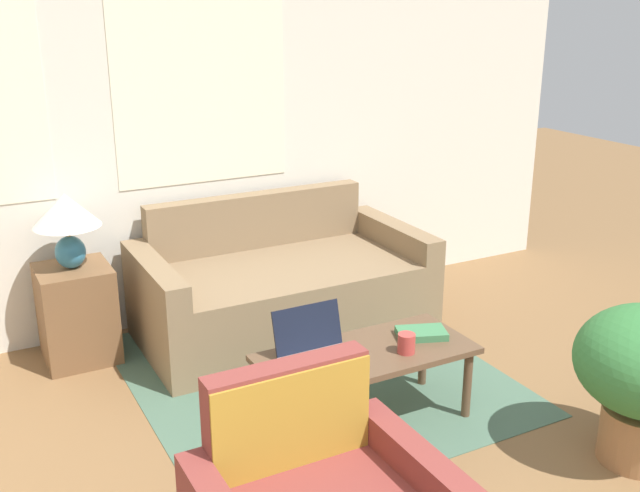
% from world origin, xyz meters
% --- Properties ---
extents(wall_back, '(6.85, 0.06, 2.60)m').
position_xyz_m(wall_back, '(-0.00, 3.49, 1.31)').
color(wall_back, silver).
rests_on(wall_back, ground_plane).
extents(rug, '(1.90, 2.04, 0.01)m').
position_xyz_m(rug, '(0.83, 2.38, 0.00)').
color(rug, '#476651').
rests_on(rug, ground_plane).
extents(couch, '(1.75, 0.93, 0.81)m').
position_xyz_m(couch, '(0.93, 3.01, 0.27)').
color(couch, '#846B4C').
rests_on(couch, ground_plane).
extents(side_table, '(0.40, 0.40, 0.56)m').
position_xyz_m(side_table, '(-0.27, 3.19, 0.28)').
color(side_table, brown).
rests_on(side_table, ground_plane).
extents(table_lamp, '(0.37, 0.37, 0.43)m').
position_xyz_m(table_lamp, '(-0.27, 3.19, 0.86)').
color(table_lamp, teal).
rests_on(table_lamp, side_table).
extents(coffee_table, '(1.06, 0.48, 0.39)m').
position_xyz_m(coffee_table, '(0.83, 1.81, 0.34)').
color(coffee_table, brown).
rests_on(coffee_table, ground_plane).
extents(laptop, '(0.35, 0.28, 0.23)m').
position_xyz_m(laptop, '(0.58, 1.86, 0.44)').
color(laptop, '#B7B7BC').
rests_on(laptop, coffee_table).
extents(cup_navy, '(0.08, 0.08, 0.10)m').
position_xyz_m(cup_navy, '(1.00, 1.71, 0.44)').
color(cup_navy, '#B23D38').
rests_on(cup_navy, coffee_table).
extents(book_red, '(0.28, 0.23, 0.04)m').
position_xyz_m(book_red, '(1.16, 1.82, 0.41)').
color(book_red, '#3D7A4C').
rests_on(book_red, coffee_table).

